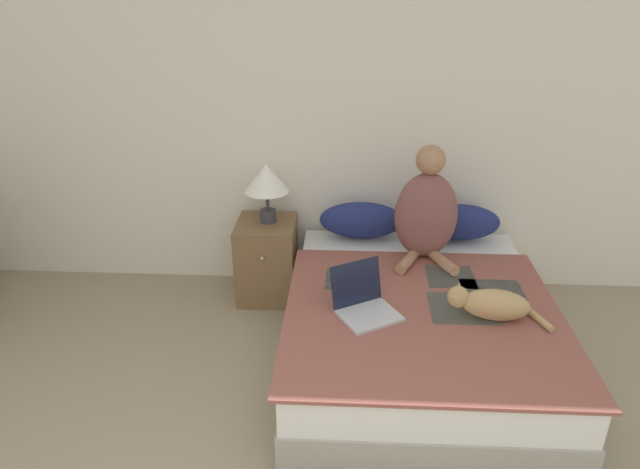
# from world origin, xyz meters

# --- Properties ---
(wall_back) EXTENTS (6.15, 0.05, 2.55)m
(wall_back) POSITION_xyz_m (0.00, 3.13, 1.27)
(wall_back) COLOR silver
(wall_back) RESTS_ON ground_plane
(bed) EXTENTS (1.56, 1.91, 0.46)m
(bed) POSITION_xyz_m (0.73, 2.11, 0.23)
(bed) COLOR #9E998E
(bed) RESTS_ON ground_plane
(pillow_near) EXTENTS (0.60, 0.24, 0.26)m
(pillow_near) POSITION_xyz_m (0.38, 2.92, 0.59)
(pillow_near) COLOR navy
(pillow_near) RESTS_ON bed
(pillow_far) EXTENTS (0.60, 0.24, 0.26)m
(pillow_far) POSITION_xyz_m (1.07, 2.92, 0.59)
(pillow_far) COLOR navy
(pillow_far) RESTS_ON bed
(person_sitting) EXTENTS (0.41, 0.40, 0.77)m
(person_sitting) POSITION_xyz_m (0.80, 2.63, 0.79)
(person_sitting) COLOR brown
(person_sitting) RESTS_ON bed
(cat_tabby) EXTENTS (0.56, 0.25, 0.19)m
(cat_tabby) POSITION_xyz_m (1.08, 1.89, 0.55)
(cat_tabby) COLOR tan
(cat_tabby) RESTS_ON bed
(laptop_open) EXTENTS (0.43, 0.43, 0.27)m
(laptop_open) POSITION_xyz_m (0.39, 1.91, 0.52)
(laptop_open) COLOR #B7B7BC
(laptop_open) RESTS_ON bed
(nightstand) EXTENTS (0.42, 0.46, 0.59)m
(nightstand) POSITION_xyz_m (-0.29, 2.84, 0.29)
(nightstand) COLOR brown
(nightstand) RESTS_ON ground_plane
(table_lamp) EXTENTS (0.31, 0.31, 0.43)m
(table_lamp) POSITION_xyz_m (-0.28, 2.86, 0.90)
(table_lamp) COLOR #38383D
(table_lamp) RESTS_ON nightstand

